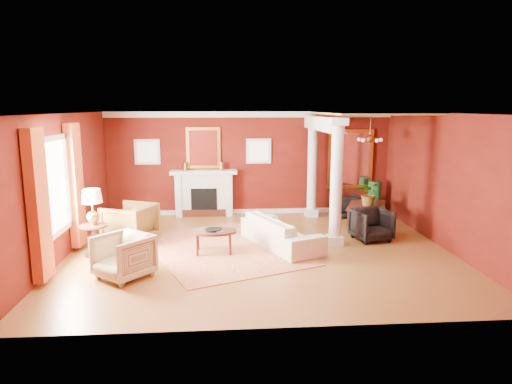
{
  "coord_description": "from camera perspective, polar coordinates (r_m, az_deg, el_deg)",
  "views": [
    {
      "loc": [
        -0.78,
        -9.35,
        3.03
      ],
      "look_at": [
        -0.03,
        0.66,
        1.15
      ],
      "focal_mm": 32.0,
      "sensor_mm": 36.0,
      "label": 1
    }
  ],
  "objects": [
    {
      "name": "coffee_table",
      "position": [
        9.6,
        -5.3,
        -5.06
      ],
      "size": [
        0.97,
        0.97,
        0.49
      ],
      "rotation": [
        0.0,
        0.0,
        0.29
      ],
      "color": "black",
      "rests_on": "ground"
    },
    {
      "name": "crown_trim",
      "position": [
        12.83,
        -0.79,
        9.67
      ],
      "size": [
        8.0,
        0.08,
        0.16
      ],
      "primitive_type": "cube",
      "color": "silver",
      "rests_on": "room_shell"
    },
    {
      "name": "side_table",
      "position": [
        9.86,
        -19.73,
        -2.34
      ],
      "size": [
        0.56,
        0.56,
        1.4
      ],
      "rotation": [
        0.0,
        0.0,
        -0.36
      ],
      "color": "black",
      "rests_on": "ground"
    },
    {
      "name": "armchair_stripe",
      "position": [
        8.55,
        -16.26,
        -7.49
      ],
      "size": [
        1.16,
        1.16,
        0.88
      ],
      "primitive_type": "imported",
      "rotation": [
        0.0,
        0.0,
        -0.72
      ],
      "color": "tan",
      "rests_on": "ground"
    },
    {
      "name": "left_window",
      "position": [
        9.43,
        -23.5,
        -0.1
      ],
      "size": [
        0.21,
        2.55,
        2.6
      ],
      "color": "white",
      "rests_on": "room_shell"
    },
    {
      "name": "dining_chair_far",
      "position": [
        12.96,
        11.04,
        -1.54
      ],
      "size": [
        0.7,
        0.66,
        0.69
      ],
      "primitive_type": "imported",
      "rotation": [
        0.0,
        0.0,
        3.18
      ],
      "color": "black",
      "rests_on": "ground"
    },
    {
      "name": "flank_window_left",
      "position": [
        13.04,
        -13.43,
        4.91
      ],
      "size": [
        0.7,
        0.07,
        0.7
      ],
      "color": "silver",
      "rests_on": "room_shell"
    },
    {
      "name": "overmantel_mirror",
      "position": [
        12.86,
        -6.6,
        5.5
      ],
      "size": [
        0.95,
        0.07,
        1.15
      ],
      "color": "gold",
      "rests_on": "fireplace"
    },
    {
      "name": "ground",
      "position": [
        9.86,
        0.48,
        -7.29
      ],
      "size": [
        8.0,
        8.0,
        0.0
      ],
      "primitive_type": "plane",
      "color": "brown",
      "rests_on": "ground"
    },
    {
      "name": "fireplace",
      "position": [
        12.9,
        -6.51,
        -0.12
      ],
      "size": [
        1.85,
        0.42,
        1.29
      ],
      "color": "silver",
      "rests_on": "ground"
    },
    {
      "name": "column_back",
      "position": [
        12.7,
        7.04,
        3.27
      ],
      "size": [
        0.36,
        0.36,
        2.8
      ],
      "color": "silver",
      "rests_on": "ground"
    },
    {
      "name": "header_beam",
      "position": [
        11.52,
        8.25,
        8.46
      ],
      "size": [
        0.3,
        3.2,
        0.32
      ],
      "primitive_type": "cube",
      "color": "silver",
      "rests_on": "column_front"
    },
    {
      "name": "armchair_leopard",
      "position": [
        10.63,
        -15.48,
        -3.59
      ],
      "size": [
        1.21,
        1.24,
        0.99
      ],
      "primitive_type": "imported",
      "rotation": [
        0.0,
        0.0,
        -1.98
      ],
      "color": "black",
      "rests_on": "ground"
    },
    {
      "name": "dining_table",
      "position": [
        12.02,
        13.78,
        -2.13
      ],
      "size": [
        1.11,
        1.68,
        0.89
      ],
      "primitive_type": "imported",
      "rotation": [
        0.0,
        0.0,
        1.19
      ],
      "color": "black",
      "rests_on": "ground"
    },
    {
      "name": "flank_window_right",
      "position": [
        12.91,
        0.33,
        5.14
      ],
      "size": [
        0.7,
        0.07,
        0.7
      ],
      "color": "silver",
      "rests_on": "room_shell"
    },
    {
      "name": "room_shell",
      "position": [
        9.43,
        0.49,
        4.45
      ],
      "size": [
        8.04,
        7.04,
        2.92
      ],
      "color": "#61120D",
      "rests_on": "ground"
    },
    {
      "name": "potted_plant",
      "position": [
        11.83,
        14.03,
        1.01
      ],
      "size": [
        0.74,
        0.77,
        0.47
      ],
      "primitive_type": "imported",
      "rotation": [
        0.0,
        0.0,
        -0.4
      ],
      "color": "#26591E",
      "rests_on": "dining_table"
    },
    {
      "name": "coffee_book",
      "position": [
        9.5,
        -5.23,
        -4.28
      ],
      "size": [
        0.16,
        0.05,
        0.21
      ],
      "primitive_type": "imported",
      "rotation": [
        0.0,
        0.0,
        0.21
      ],
      "color": "black",
      "rests_on": "coffee_table"
    },
    {
      "name": "rug",
      "position": [
        9.97,
        -4.22,
        -7.07
      ],
      "size": [
        3.99,
        4.51,
        0.01
      ],
      "primitive_type": "cube",
      "rotation": [
        0.0,
        0.0,
        0.38
      ],
      "color": "maroon",
      "rests_on": "ground"
    },
    {
      "name": "dining_mirror",
      "position": [
        13.4,
        11.73,
        4.05
      ],
      "size": [
        1.3,
        0.07,
        1.7
      ],
      "color": "gold",
      "rests_on": "room_shell"
    },
    {
      "name": "green_urn",
      "position": [
        13.33,
        14.55,
        -1.18
      ],
      "size": [
        0.41,
        0.41,
        0.98
      ],
      "color": "#164523",
      "rests_on": "ground"
    },
    {
      "name": "column_front",
      "position": [
        10.09,
        10.02,
        1.3
      ],
      "size": [
        0.36,
        0.36,
        2.8
      ],
      "color": "silver",
      "rests_on": "ground"
    },
    {
      "name": "amber_ceiling",
      "position": [
        11.68,
        14.04,
        9.51
      ],
      "size": [
        2.3,
        3.4,
        0.04
      ],
      "primitive_type": "cube",
      "color": "gold",
      "rests_on": "room_shell"
    },
    {
      "name": "dining_chair_near",
      "position": [
        10.81,
        14.26,
        -3.82
      ],
      "size": [
        0.93,
        0.89,
        0.8
      ],
      "primitive_type": "imported",
      "rotation": [
        0.0,
        0.0,
        0.25
      ],
      "color": "black",
      "rests_on": "ground"
    },
    {
      "name": "chandelier",
      "position": [
        11.76,
        14.06,
        6.48
      ],
      "size": [
        0.6,
        0.62,
        0.75
      ],
      "color": "#A97E35",
      "rests_on": "room_shell"
    },
    {
      "name": "sofa",
      "position": [
        10.03,
        3.17,
        -4.37
      ],
      "size": [
        1.5,
        2.34,
        0.88
      ],
      "primitive_type": "imported",
      "rotation": [
        0.0,
        0.0,
        1.98
      ],
      "color": "beige",
      "rests_on": "ground"
    },
    {
      "name": "base_trim",
      "position": [
        13.17,
        -0.76,
        -2.42
      ],
      "size": [
        8.0,
        0.08,
        0.12
      ],
      "primitive_type": "cube",
      "color": "silver",
      "rests_on": "ground"
    }
  ]
}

